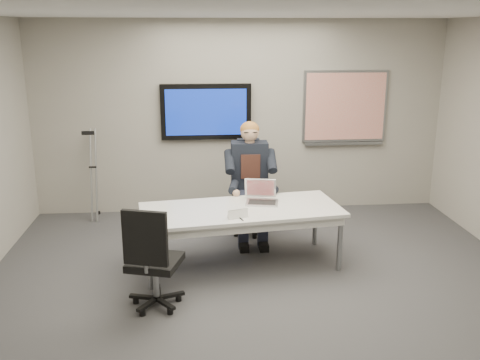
{
  "coord_description": "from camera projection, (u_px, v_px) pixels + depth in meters",
  "views": [
    {
      "loc": [
        -0.68,
        -4.74,
        2.63
      ],
      "look_at": [
        -0.17,
        1.14,
        0.98
      ],
      "focal_mm": 40.0,
      "sensor_mm": 36.0,
      "label": 1
    }
  ],
  "objects": [
    {
      "name": "floor",
      "position": [
        267.0,
        305.0,
        5.31
      ],
      "size": [
        6.0,
        6.0,
        0.02
      ],
      "primitive_type": "cube",
      "color": "#38383A",
      "rests_on": "ground"
    },
    {
      "name": "ceiling",
      "position": [
        271.0,
        10.0,
        4.56
      ],
      "size": [
        6.0,
        6.0,
        0.02
      ],
      "primitive_type": "cube",
      "color": "white",
      "rests_on": "wall_back"
    },
    {
      "name": "wall_back",
      "position": [
        240.0,
        118.0,
        7.81
      ],
      "size": [
        6.0,
        0.02,
        2.8
      ],
      "primitive_type": "cube",
      "color": "gray",
      "rests_on": "ground"
    },
    {
      "name": "conference_table",
      "position": [
        241.0,
        215.0,
        6.06
      ],
      "size": [
        2.35,
        1.23,
        0.69
      ],
      "rotation": [
        0.0,
        0.0,
        0.13
      ],
      "color": "silver",
      "rests_on": "ground"
    },
    {
      "name": "tv_display",
      "position": [
        206.0,
        112.0,
        7.69
      ],
      "size": [
        1.3,
        0.09,
        0.8
      ],
      "color": "black",
      "rests_on": "wall_back"
    },
    {
      "name": "whiteboard",
      "position": [
        345.0,
        108.0,
        7.88
      ],
      "size": [
        1.25,
        0.08,
        1.1
      ],
      "color": "gray",
      "rests_on": "wall_back"
    },
    {
      "name": "office_chair_far",
      "position": [
        249.0,
        209.0,
        7.17
      ],
      "size": [
        0.52,
        0.52,
        1.03
      ],
      "rotation": [
        0.0,
        0.0,
        -0.06
      ],
      "color": "black",
      "rests_on": "ground"
    },
    {
      "name": "office_chair_near",
      "position": [
        154.0,
        277.0,
        5.17
      ],
      "size": [
        0.63,
        0.63,
        1.07
      ],
      "rotation": [
        0.0,
        0.0,
        2.85
      ],
      "color": "black",
      "rests_on": "ground"
    },
    {
      "name": "seated_person",
      "position": [
        251.0,
        194.0,
        6.83
      ],
      "size": [
        0.47,
        0.81,
        1.52
      ],
      "rotation": [
        0.0,
        0.0,
        -0.02
      ],
      "color": "#1D2031",
      "rests_on": "office_chair_far"
    },
    {
      "name": "crutch",
      "position": [
        94.0,
        173.0,
        7.59
      ],
      "size": [
        0.44,
        0.76,
        1.41
      ],
      "primitive_type": null,
      "rotation": [
        -0.26,
        0.0,
        -0.36
      ],
      "color": "#999CA0",
      "rests_on": "ground"
    },
    {
      "name": "laptop",
      "position": [
        261.0,
        196.0,
        6.25
      ],
      "size": [
        0.41,
        0.41,
        0.26
      ],
      "rotation": [
        0.0,
        0.0,
        -0.19
      ],
      "color": "silver",
      "rests_on": "conference_table"
    },
    {
      "name": "name_tent",
      "position": [
        238.0,
        213.0,
        5.73
      ],
      "size": [
        0.24,
        0.14,
        0.09
      ],
      "primitive_type": null,
      "rotation": [
        0.0,
        0.0,
        0.34
      ],
      "color": "white",
      "rests_on": "conference_table"
    },
    {
      "name": "pen",
      "position": [
        240.0,
        218.0,
        5.7
      ],
      "size": [
        0.06,
        0.15,
        0.01
      ],
      "primitive_type": "cylinder",
      "rotation": [
        0.0,
        1.57,
        1.88
      ],
      "color": "black",
      "rests_on": "conference_table"
    }
  ]
}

